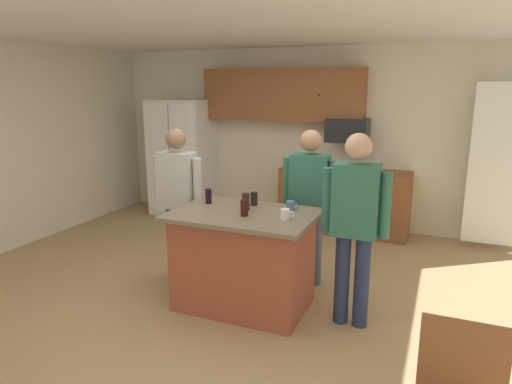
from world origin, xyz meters
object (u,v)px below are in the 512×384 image
(mug_ceramic_white, at_px, (285,214))
(tumbler_amber, at_px, (246,202))
(refrigerator, at_px, (183,158))
(glass_short_whisky, at_px, (244,208))
(mug_blue_stoneware, at_px, (291,206))
(person_guest_right, at_px, (309,198))
(microwave_over_range, at_px, (348,130))
(person_guest_left, at_px, (355,218))
(glass_pilsner, at_px, (254,199))
(kitchen_island, at_px, (244,259))
(person_elder_center, at_px, (178,194))
(glass_stout_tall, at_px, (208,196))

(mug_ceramic_white, height_order, tumbler_amber, tumbler_amber)
(refrigerator, bearing_deg, glass_short_whisky, -49.21)
(mug_blue_stoneware, bearing_deg, person_guest_right, 86.35)
(refrigerator, bearing_deg, microwave_over_range, 2.60)
(person_guest_left, distance_m, mug_blue_stoneware, 0.65)
(person_guest_left, height_order, glass_pilsner, person_guest_left)
(kitchen_island, distance_m, mug_ceramic_white, 0.66)
(glass_pilsner, bearing_deg, person_elder_center, 176.06)
(refrigerator, relative_size, mug_blue_stoneware, 15.29)
(person_guest_left, height_order, mug_blue_stoneware, person_guest_left)
(kitchen_island, bearing_deg, person_guest_right, 60.62)
(mug_ceramic_white, bearing_deg, tumbler_amber, 161.96)
(mug_blue_stoneware, height_order, tumbler_amber, tumbler_amber)
(microwave_over_range, relative_size, mug_blue_stoneware, 4.64)
(kitchen_island, distance_m, glass_stout_tall, 0.72)
(person_guest_left, bearing_deg, glass_pilsner, -15.44)
(kitchen_island, relative_size, mug_ceramic_white, 10.70)
(refrigerator, height_order, tumbler_amber, refrigerator)
(mug_ceramic_white, bearing_deg, person_elder_center, 163.75)
(mug_blue_stoneware, relative_size, glass_stout_tall, 0.83)
(person_elder_center, relative_size, glass_pilsner, 12.73)
(kitchen_island, distance_m, person_guest_right, 0.96)
(microwave_over_range, xyz_separation_m, glass_short_whisky, (-0.33, -2.75, -0.45))
(person_elder_center, relative_size, mug_ceramic_white, 13.21)
(person_guest_right, height_order, glass_short_whisky, person_guest_right)
(person_guest_right, relative_size, glass_short_whisky, 11.15)
(mug_ceramic_white, relative_size, glass_short_whisky, 0.84)
(glass_pilsner, bearing_deg, person_guest_left, -12.57)
(person_elder_center, relative_size, glass_stout_tall, 11.13)
(glass_pilsner, relative_size, glass_short_whisky, 0.88)
(mug_blue_stoneware, bearing_deg, refrigerator, 138.33)
(microwave_over_range, bearing_deg, person_elder_center, -119.24)
(glass_pilsner, bearing_deg, tumbler_amber, -91.76)
(glass_stout_tall, bearing_deg, glass_pilsner, 13.74)
(glass_short_whisky, bearing_deg, person_guest_left, 8.56)
(person_elder_center, bearing_deg, tumbler_amber, 5.06)
(person_guest_left, bearing_deg, microwave_over_range, -79.39)
(kitchen_island, xyz_separation_m, person_guest_right, (0.41, 0.73, 0.47))
(person_guest_right, bearing_deg, kitchen_island, 0.00)
(glass_short_whisky, bearing_deg, microwave_over_range, 83.15)
(kitchen_island, height_order, person_guest_right, person_guest_right)
(microwave_over_range, distance_m, person_guest_left, 2.72)
(glass_short_whisky, bearing_deg, glass_pilsner, 99.89)
(microwave_over_range, height_order, glass_pilsner, microwave_over_range)
(glass_stout_tall, relative_size, tumbler_amber, 0.93)
(kitchen_island, relative_size, person_guest_right, 0.81)
(microwave_over_range, bearing_deg, person_guest_right, -89.17)
(person_elder_center, height_order, glass_pilsner, person_elder_center)
(glass_short_whisky, bearing_deg, tumbler_amber, 110.59)
(mug_blue_stoneware, distance_m, glass_pilsner, 0.39)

